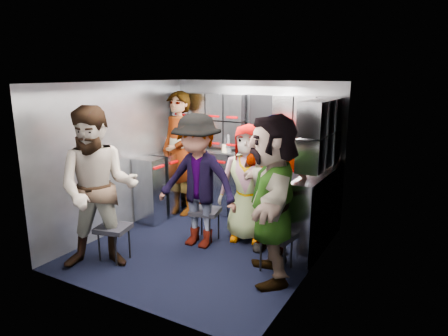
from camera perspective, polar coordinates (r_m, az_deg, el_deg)
The scene contains 29 objects.
floor at distance 5.31m, azimuth -2.86°, elevation -11.17°, with size 3.00×3.00×0.00m, color black.
wall_back at distance 6.26m, azimuth 4.36°, elevation 2.71°, with size 2.80×0.04×2.10m, color gray.
wall_left at distance 5.82m, azimuth -14.74°, elevation 1.49°, with size 0.04×3.00×2.10m, color gray.
wall_right at distance 4.40m, azimuth 12.61°, elevation -2.19°, with size 0.04×3.00×2.10m, color gray.
ceiling at distance 4.83m, azimuth -3.16°, elevation 12.10°, with size 2.80×3.00×0.02m, color silver.
cart_bank_back at distance 6.20m, azimuth 3.44°, elevation -2.65°, with size 2.68×0.38×0.99m, color #8E939C.
cart_bank_left at distance 6.22m, azimuth -9.47°, elevation -2.75°, with size 0.38×0.76×0.99m, color #8E939C.
counter at distance 6.08m, azimuth 3.51°, elevation 2.07°, with size 2.68×0.42×0.03m, color #B7B9BE.
locker_bank_back at distance 6.06m, azimuth 3.83°, elevation 6.58°, with size 2.68×0.28×0.82m, color #8E939C.
locker_bank_right at distance 5.01m, azimuth 13.58°, elevation 4.80°, with size 0.28×1.00×0.82m, color #8E939C.
right_cabinet at distance 5.16m, azimuth 12.66°, elevation -6.28°, with size 0.28×1.20×1.00m, color #8E939C.
coffee_niche at distance 6.04m, azimuth 5.62°, elevation 6.33°, with size 0.46×0.16×0.84m, color black, non-canonical shape.
red_latch_strip at distance 5.93m, azimuth 2.65°, elevation 0.46°, with size 2.60×0.02×0.03m, color #A10003.
jump_seat_near_left at distance 5.01m, azimuth -15.53°, elevation -8.51°, with size 0.44×0.42×0.43m.
jump_seat_mid_left at distance 5.38m, azimuth -2.68°, elevation -6.41°, with size 0.44×0.43×0.44m.
jump_seat_center at distance 5.57m, azimuth 4.17°, elevation -5.47°, with size 0.51×0.50×0.46m.
jump_seat_mid_right at distance 5.26m, azimuth 7.54°, elevation -6.50°, with size 0.47×0.45×0.49m.
jump_seat_near_right at distance 4.62m, azimuth 7.55°, elevation -9.80°, with size 0.43×0.42×0.45m.
attendant_standing at distance 6.33m, azimuth -6.44°, elevation 2.06°, with size 0.71×0.47×1.94m, color black.
attendant_arc_a at distance 4.71m, azimuth -17.48°, elevation -2.90°, with size 0.91×0.71×1.87m, color black.
attendant_arc_b at distance 5.09m, azimuth -3.81°, elevation -1.93°, with size 1.12×0.64×1.73m, color black.
attendant_arc_c at distance 5.30m, azimuth 3.41°, elevation -2.16°, with size 0.77×0.50×1.57m, color black.
attendant_arc_d at distance 4.96m, azimuth 6.92°, elevation -2.36°, with size 1.02×0.42×1.74m, color black.
attendant_arc_e at distance 4.28m, azimuth 6.85°, elevation -4.38°, with size 1.68×0.54×1.81m, color black.
bottle_left at distance 6.14m, azimuth 0.75°, elevation 3.61°, with size 0.07×0.07×0.26m, color white.
bottle_mid at distance 6.17m, azimuth 0.30°, elevation 3.48°, with size 0.06×0.06×0.23m, color white.
bottle_right at distance 5.75m, azimuth 9.37°, elevation 2.75°, with size 0.07×0.07×0.26m, color white.
cup_left at distance 6.19m, azimuth 0.10°, elevation 2.91°, with size 0.09×0.09×0.10m, color #C7B58C.
cup_right at distance 5.78m, azimuth 8.53°, elevation 2.06°, with size 0.08×0.08×0.11m, color #C7B58C.
Camera 1 is at (2.59, -4.08, 2.21)m, focal length 32.00 mm.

